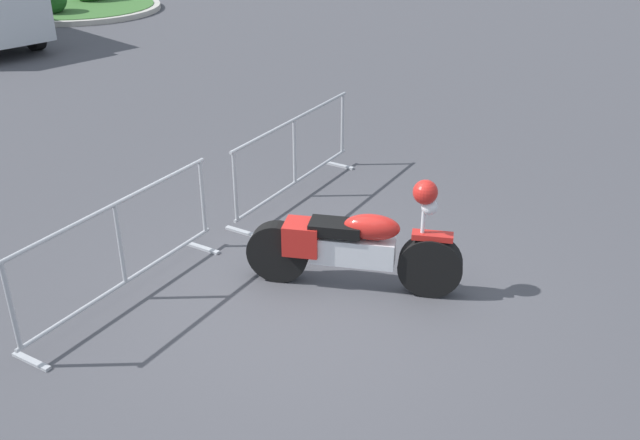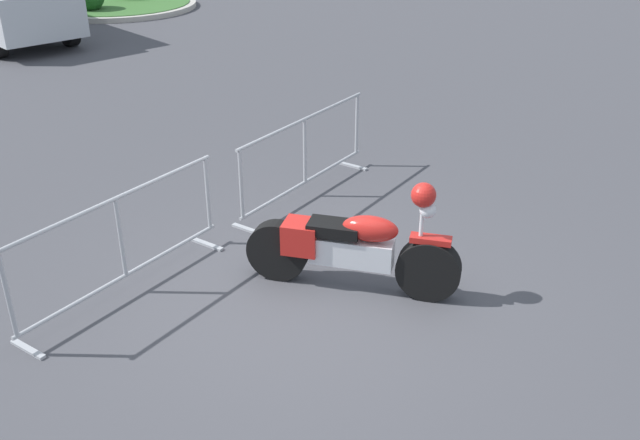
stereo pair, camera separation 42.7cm
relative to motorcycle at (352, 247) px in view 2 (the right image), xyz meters
The scene contains 4 objects.
ground_plane 0.71m from the motorcycle, 156.84° to the left, with size 120.00×120.00×0.00m, color #424247.
motorcycle is the anchor object (origin of this frame).
crowd_barrier_near 2.28m from the motorcycle, 129.70° to the left, with size 2.60×0.56×1.07m.
crowd_barrier_far 2.28m from the motorcycle, 50.30° to the left, with size 2.60×0.56×1.07m.
Camera 2 is at (-4.66, -3.73, 3.95)m, focal length 40.00 mm.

